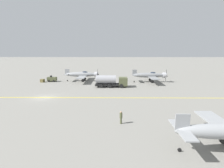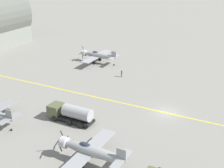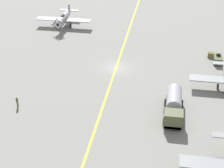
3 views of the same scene
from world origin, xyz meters
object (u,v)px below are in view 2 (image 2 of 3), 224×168
Objects in this scene: airplane_far_right at (98,55)px; ground_crew_walking at (122,73)px; fuel_tanker at (70,113)px; airplane_mid_left at (90,150)px.

airplane_far_right is 11.54m from ground_crew_walking.
fuel_tanker is at bearing -155.86° from airplane_far_right.
airplane_far_right reaches higher than airplane_mid_left.
airplane_far_right is 1.50× the size of fuel_tanker.
airplane_far_right is at bearing 21.49° from fuel_tanker.
airplane_mid_left reaches higher than ground_crew_walking.
airplane_mid_left is 11.99m from fuel_tanker.
airplane_mid_left is at bearing -148.84° from airplane_far_right.
ground_crew_walking is (30.51, 10.24, -1.11)m from airplane_mid_left.
ground_crew_walking is (-6.17, -9.69, -1.11)m from airplane_far_right.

